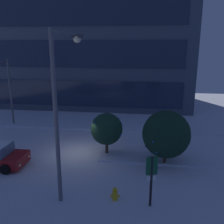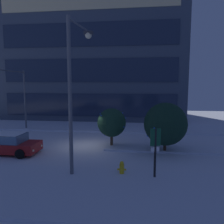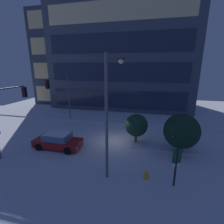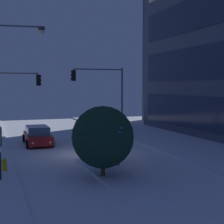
{
  "view_description": "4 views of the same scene",
  "coord_description": "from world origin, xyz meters",
  "px_view_note": "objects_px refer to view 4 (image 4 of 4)",
  "views": [
    {
      "loc": [
        4.48,
        -16.45,
        7.61
      ],
      "look_at": [
        2.11,
        1.48,
        2.81
      ],
      "focal_mm": 39.71,
      "sensor_mm": 36.0,
      "label": 1
    },
    {
      "loc": [
        4.11,
        -17.2,
        4.96
      ],
      "look_at": [
        1.73,
        1.83,
        2.57
      ],
      "focal_mm": 35.62,
      "sensor_mm": 36.0,
      "label": 2
    },
    {
      "loc": [
        3.13,
        -15.47,
        7.55
      ],
      "look_at": [
        -0.58,
        0.03,
        3.15
      ],
      "focal_mm": 26.09,
      "sensor_mm": 36.0,
      "label": 3
    },
    {
      "loc": [
        21.66,
        -6.25,
        4.6
      ],
      "look_at": [
        -0.77,
        1.97,
        2.81
      ],
      "focal_mm": 53.6,
      "sensor_mm": 36.0,
      "label": 4
    }
  ],
  "objects_px": {
    "traffic_light_corner_near_left": "(14,93)",
    "fire_hydrant": "(4,166)",
    "traffic_light_corner_far_left": "(102,88)",
    "car_near": "(38,136)",
    "decorated_tree_left_of_median": "(96,129)",
    "street_lamp_arched": "(8,73)",
    "decorated_tree_median": "(103,137)",
    "parking_info_sign": "(0,147)"
  },
  "relations": [
    {
      "from": "street_lamp_arched",
      "to": "fire_hydrant",
      "type": "bearing_deg",
      "value": -91.33
    },
    {
      "from": "traffic_light_corner_far_left",
      "to": "traffic_light_corner_near_left",
      "type": "height_order",
      "value": "traffic_light_corner_far_left"
    },
    {
      "from": "traffic_light_corner_near_left",
      "to": "fire_hydrant",
      "type": "height_order",
      "value": "traffic_light_corner_near_left"
    },
    {
      "from": "parking_info_sign",
      "to": "decorated_tree_left_of_median",
      "type": "height_order",
      "value": "decorated_tree_left_of_median"
    },
    {
      "from": "car_near",
      "to": "traffic_light_corner_near_left",
      "type": "bearing_deg",
      "value": -156.2
    },
    {
      "from": "car_near",
      "to": "traffic_light_corner_near_left",
      "type": "xyz_separation_m",
      "value": [
        -3.56,
        -1.54,
        3.4
      ]
    },
    {
      "from": "traffic_light_corner_near_left",
      "to": "decorated_tree_left_of_median",
      "type": "relative_size",
      "value": 1.94
    },
    {
      "from": "car_near",
      "to": "street_lamp_arched",
      "type": "height_order",
      "value": "street_lamp_arched"
    },
    {
      "from": "car_near",
      "to": "fire_hydrant",
      "type": "xyz_separation_m",
      "value": [
        8.49,
        -2.88,
        -0.32
      ]
    },
    {
      "from": "fire_hydrant",
      "to": "decorated_tree_left_of_median",
      "type": "height_order",
      "value": "decorated_tree_left_of_median"
    },
    {
      "from": "traffic_light_corner_near_left",
      "to": "fire_hydrant",
      "type": "relative_size",
      "value": 7.34
    },
    {
      "from": "car_near",
      "to": "decorated_tree_left_of_median",
      "type": "height_order",
      "value": "decorated_tree_left_of_median"
    },
    {
      "from": "car_near",
      "to": "traffic_light_corner_far_left",
      "type": "distance_m",
      "value": 8.2
    },
    {
      "from": "street_lamp_arched",
      "to": "decorated_tree_left_of_median",
      "type": "xyz_separation_m",
      "value": [
        1.32,
        5.15,
        -3.45
      ]
    },
    {
      "from": "traffic_light_corner_far_left",
      "to": "traffic_light_corner_near_left",
      "type": "distance_m",
      "value": 8.1
    },
    {
      "from": "decorated_tree_median",
      "to": "decorated_tree_left_of_median",
      "type": "height_order",
      "value": "decorated_tree_median"
    },
    {
      "from": "traffic_light_corner_near_left",
      "to": "decorated_tree_left_of_median",
      "type": "bearing_deg",
      "value": -68.64
    },
    {
      "from": "traffic_light_corner_near_left",
      "to": "parking_info_sign",
      "type": "height_order",
      "value": "traffic_light_corner_near_left"
    },
    {
      "from": "decorated_tree_median",
      "to": "traffic_light_corner_far_left",
      "type": "bearing_deg",
      "value": 161.59
    },
    {
      "from": "street_lamp_arched",
      "to": "decorated_tree_left_of_median",
      "type": "distance_m",
      "value": 6.34
    },
    {
      "from": "car_near",
      "to": "traffic_light_corner_far_left",
      "type": "xyz_separation_m",
      "value": [
        -3.14,
        6.53,
        3.83
      ]
    },
    {
      "from": "traffic_light_corner_far_left",
      "to": "decorated_tree_median",
      "type": "xyz_separation_m",
      "value": [
        14.42,
        -4.8,
        -2.43
      ]
    },
    {
      "from": "traffic_light_corner_near_left",
      "to": "car_near",
      "type": "bearing_deg",
      "value": -66.56
    },
    {
      "from": "car_near",
      "to": "parking_info_sign",
      "type": "relative_size",
      "value": 1.71
    },
    {
      "from": "fire_hydrant",
      "to": "parking_info_sign",
      "type": "relative_size",
      "value": 0.3
    },
    {
      "from": "fire_hydrant",
      "to": "parking_info_sign",
      "type": "bearing_deg",
      "value": -8.4
    },
    {
      "from": "traffic_light_corner_far_left",
      "to": "decorated_tree_left_of_median",
      "type": "bearing_deg",
      "value": 69.58
    },
    {
      "from": "street_lamp_arched",
      "to": "decorated_tree_median",
      "type": "bearing_deg",
      "value": -44.32
    },
    {
      "from": "traffic_light_corner_far_left",
      "to": "street_lamp_arched",
      "type": "xyz_separation_m",
      "value": [
        9.04,
        -9.01,
        0.88
      ]
    },
    {
      "from": "decorated_tree_left_of_median",
      "to": "traffic_light_corner_far_left",
      "type": "bearing_deg",
      "value": 159.58
    },
    {
      "from": "traffic_light_corner_near_left",
      "to": "street_lamp_arched",
      "type": "height_order",
      "value": "street_lamp_arched"
    },
    {
      "from": "traffic_light_corner_far_left",
      "to": "decorated_tree_median",
      "type": "relative_size",
      "value": 1.76
    },
    {
      "from": "traffic_light_corner_far_left",
      "to": "fire_hydrant",
      "type": "xyz_separation_m",
      "value": [
        11.63,
        -9.42,
        -4.14
      ]
    },
    {
      "from": "traffic_light_corner_far_left",
      "to": "street_lamp_arched",
      "type": "height_order",
      "value": "street_lamp_arched"
    },
    {
      "from": "traffic_light_corner_far_left",
      "to": "traffic_light_corner_near_left",
      "type": "xyz_separation_m",
      "value": [
        -0.42,
        -8.08,
        -0.43
      ]
    },
    {
      "from": "street_lamp_arched",
      "to": "car_near",
      "type": "bearing_deg",
      "value": 74.84
    },
    {
      "from": "traffic_light_corner_far_left",
      "to": "street_lamp_arched",
      "type": "relative_size",
      "value": 0.77
    },
    {
      "from": "traffic_light_corner_near_left",
      "to": "fire_hydrant",
      "type": "distance_m",
      "value": 12.68
    },
    {
      "from": "street_lamp_arched",
      "to": "decorated_tree_left_of_median",
      "type": "bearing_deg",
      "value": -6.8
    },
    {
      "from": "traffic_light_corner_far_left",
      "to": "decorated_tree_median",
      "type": "bearing_deg",
      "value": 71.59
    },
    {
      "from": "fire_hydrant",
      "to": "car_near",
      "type": "bearing_deg",
      "value": 161.23
    },
    {
      "from": "traffic_light_corner_far_left",
      "to": "parking_info_sign",
      "type": "relative_size",
      "value": 2.38
    }
  ]
}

